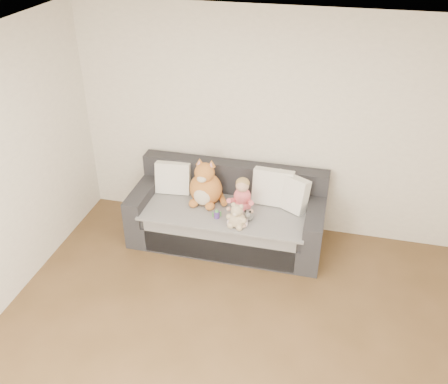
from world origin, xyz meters
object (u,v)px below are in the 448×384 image
toddler (242,199)px  plush_cat (206,187)px  sofa (228,216)px  sippy_cup (217,214)px  teddy_bear (237,218)px

toddler → plush_cat: plush_cat is taller
sofa → sippy_cup: 0.38m
toddler → sippy_cup: 0.32m
toddler → teddy_bear: bearing=-90.8°
toddler → teddy_bear: size_ratio=1.48×
plush_cat → teddy_bear: bearing=-37.0°
teddy_bear → sippy_cup: 0.28m
toddler → plush_cat: size_ratio=0.76×
sippy_cup → plush_cat: bearing=125.9°
teddy_bear → sippy_cup: size_ratio=2.66×
teddy_bear → sofa: bearing=127.0°
plush_cat → teddy_bear: 0.61m
toddler → sippy_cup: toddler is taller
sofa → sippy_cup: (-0.05, -0.30, 0.22)m
sofa → teddy_bear: (0.19, -0.41, 0.28)m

